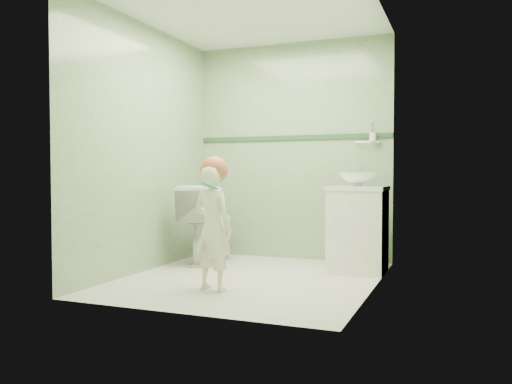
% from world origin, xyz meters
% --- Properties ---
extents(ground, '(2.50, 2.50, 0.00)m').
position_xyz_m(ground, '(0.00, 0.00, 0.00)').
color(ground, beige).
rests_on(ground, ground).
extents(room_shell, '(2.50, 2.54, 2.40)m').
position_xyz_m(room_shell, '(0.00, 0.00, 1.20)').
color(room_shell, gray).
rests_on(room_shell, ground).
extents(trim_stripe, '(2.20, 0.02, 0.05)m').
position_xyz_m(trim_stripe, '(0.00, 1.24, 1.35)').
color(trim_stripe, '#2C4C2D').
rests_on(trim_stripe, room_shell).
extents(vanity, '(0.52, 0.50, 0.80)m').
position_xyz_m(vanity, '(0.84, 0.70, 0.40)').
color(vanity, silver).
rests_on(vanity, ground).
extents(counter, '(0.54, 0.52, 0.04)m').
position_xyz_m(counter, '(0.84, 0.70, 0.81)').
color(counter, white).
rests_on(counter, vanity).
extents(basin, '(0.37, 0.37, 0.13)m').
position_xyz_m(basin, '(0.84, 0.70, 0.89)').
color(basin, white).
rests_on(basin, counter).
extents(faucet, '(0.03, 0.13, 0.18)m').
position_xyz_m(faucet, '(0.84, 0.89, 0.97)').
color(faucet, silver).
rests_on(faucet, counter).
extents(cup_holder, '(0.26, 0.07, 0.21)m').
position_xyz_m(cup_holder, '(0.89, 1.18, 1.33)').
color(cup_holder, silver).
rests_on(cup_holder, room_shell).
extents(toilet, '(0.57, 0.87, 0.83)m').
position_xyz_m(toilet, '(-0.74, 0.65, 0.41)').
color(toilet, white).
rests_on(toilet, ground).
extents(toddler, '(0.42, 0.32, 1.01)m').
position_xyz_m(toddler, '(-0.11, -0.52, 0.51)').
color(toddler, silver).
rests_on(toddler, ground).
extents(hair_cap, '(0.23, 0.23, 0.23)m').
position_xyz_m(hair_cap, '(-0.11, -0.49, 0.98)').
color(hair_cap, '#BD5E3E').
rests_on(hair_cap, toddler).
extents(teal_toothbrush, '(0.11, 0.14, 0.08)m').
position_xyz_m(teal_toothbrush, '(-0.07, -0.66, 0.86)').
color(teal_toothbrush, '#118B80').
rests_on(teal_toothbrush, toddler).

